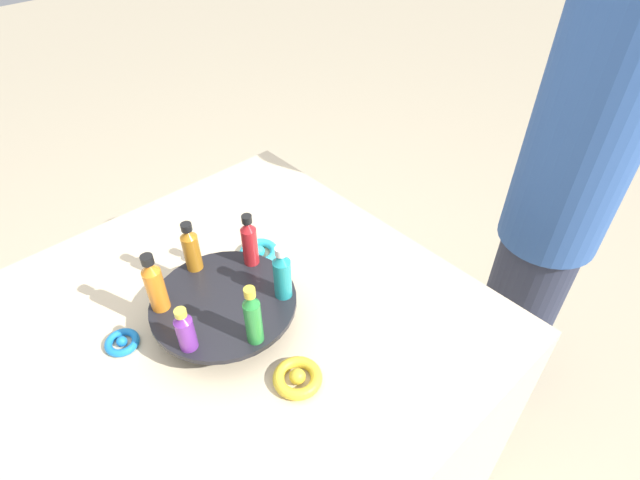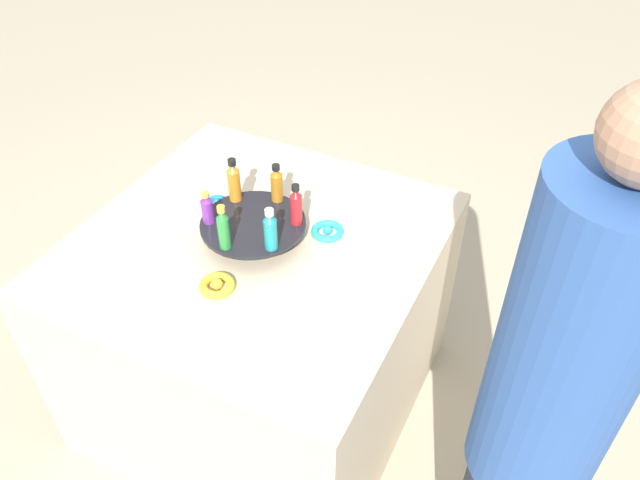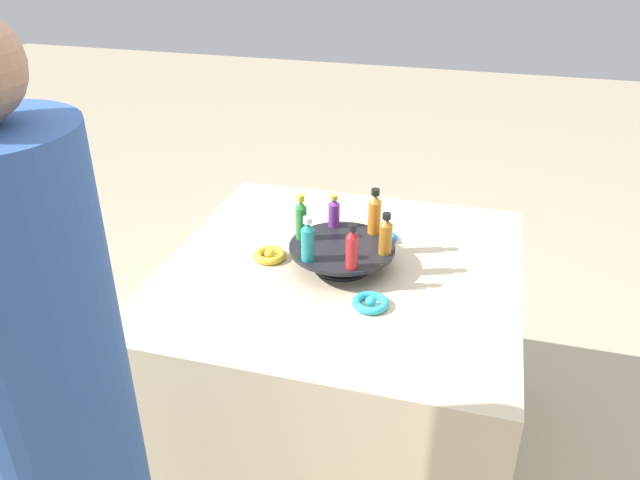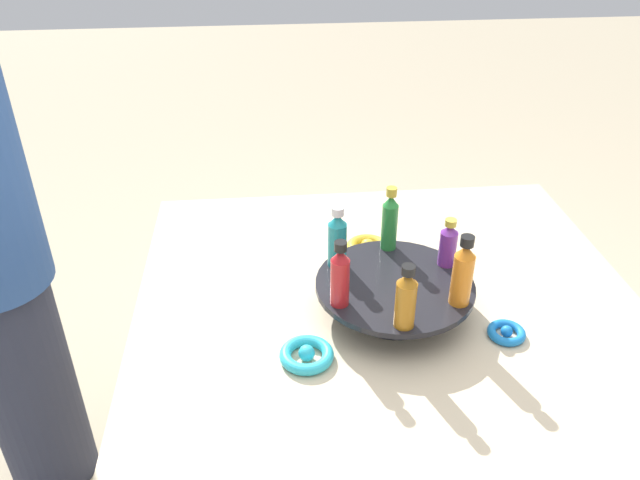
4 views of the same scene
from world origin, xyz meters
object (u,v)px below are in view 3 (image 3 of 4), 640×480
Objects in this scene: bottle_green at (301,219)px; bottle_orange at (375,213)px; ribbon_bow_gold at (270,255)px; ribbon_bow_teal at (371,303)px; bottle_red at (352,248)px; display_stand at (342,252)px; person_figure at (68,458)px; bottle_purple at (334,212)px; bottle_amber at (386,235)px; bottle_teal at (308,241)px; ribbon_bow_blue at (386,237)px.

bottle_orange is (0.21, 0.10, 0.00)m from bottle_green.
ribbon_bow_teal is at bearing -26.02° from ribbon_bow_gold.
bottle_green is 0.23m from bottle_red.
bottle_orange reaches higher than display_stand.
person_figure is (-0.08, -0.90, 0.04)m from ribbon_bow_gold.
bottle_green is at bearing 15.67° from ribbon_bow_gold.
bottle_purple is 0.23m from bottle_amber.
bottle_teal is at bearing 2.49° from person_figure.
bottle_amber is 0.08× the size of person_figure.
bottle_purple is (-0.06, 0.12, 0.07)m from display_stand.
ribbon_bow_teal is (-0.00, -0.18, -0.12)m from bottle_amber.
bottle_amber is (0.13, -0.01, 0.08)m from display_stand.
ribbon_bow_teal is 0.39m from ribbon_bow_blue.
bottle_amber is at bearing 55.20° from bottle_red.
bottle_teal is at bearing -154.80° from bottle_amber.
ribbon_bow_gold is at bearing 148.63° from bottle_teal.
ribbon_bow_gold is (-0.10, -0.03, -0.13)m from bottle_green.
person_figure is at bearing -110.61° from bottle_orange.
bottle_orange is at bearing -104.33° from ribbon_bow_blue.
person_figure is (-0.44, -0.73, 0.05)m from ribbon_bow_teal.
bottle_orange is at bearing 99.92° from ribbon_bow_teal.
bottle_orange reaches higher than bottle_red.
ribbon_bow_gold is (-0.36, -0.00, -0.12)m from bottle_amber.
bottle_red reaches higher than bottle_teal.
display_stand is at bearing -64.80° from bottle_purple.
bottle_orange reaches higher than ribbon_bow_gold.
ribbon_bow_teal is (0.13, -0.19, -0.04)m from display_stand.
bottle_red reaches higher than ribbon_bow_teal.
ribbon_bow_teal is (0.07, -0.07, -0.12)m from bottle_red.
bottle_green is at bearing -124.80° from bottle_purple.
ribbon_bow_gold is at bearing -157.68° from bottle_orange.
display_stand is 4.31× the size of ribbon_bow_blue.
person_figure is at bearing -110.09° from ribbon_bow_blue.
bottle_green is 0.35m from ribbon_bow_teal.
person_figure is (-0.38, -1.02, -0.08)m from bottle_orange.
bottle_orange is at bearing 85.20° from bottle_red.
ribbon_bow_gold is (-0.35, 0.17, 0.00)m from ribbon_bow_teal.
ribbon_bow_teal is at bearing -12.31° from person_figure.
bottle_teal is at bearing -94.80° from bottle_purple.
display_stand is 0.19× the size of person_figure.
bottle_purple is 0.21m from ribbon_bow_blue.
ribbon_bow_blue is 0.39m from ribbon_bow_gold.
bottle_purple is 0.78× the size of bottle_teal.
ribbon_bow_blue is at bearing 60.76° from bottle_teal.
display_stand reaches higher than ribbon_bow_blue.
bottle_orange is (0.02, 0.23, 0.00)m from bottle_red.
ribbon_bow_teal is at bearing -80.08° from bottle_orange.
bottle_red is (0.11, -0.24, 0.01)m from bottle_purple.
ribbon_bow_blue is 1.19m from person_figure.
bottle_teal reaches higher than ribbon_bow_teal.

